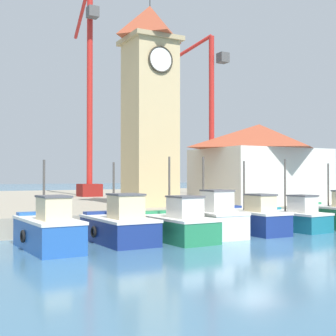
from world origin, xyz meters
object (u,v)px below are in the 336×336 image
(fishing_boat_mid_left, at_px, (209,220))
(port_crane_far, at_px, (211,134))
(fishing_boat_center, at_px, (251,219))
(fishing_boat_far_left, at_px, (48,230))
(fishing_boat_mid_right, at_px, (293,218))
(fishing_boat_left_outer, at_px, (119,226))
(clock_tower, at_px, (150,100))
(fishing_boat_left_inner, at_px, (176,225))
(warehouse_right, at_px, (259,163))
(port_crane_near, at_px, (89,111))

(fishing_boat_mid_left, height_order, port_crane_far, port_crane_far)
(fishing_boat_center, xyz_separation_m, port_crane_far, (11.26, 20.78, 6.61))
(fishing_boat_far_left, height_order, fishing_boat_mid_right, fishing_boat_mid_right)
(fishing_boat_left_outer, distance_m, fishing_boat_center, 7.58)
(fishing_boat_left_outer, bearing_deg, clock_tower, 55.54)
(fishing_boat_center, distance_m, fishing_boat_mid_right, 2.79)
(port_crane_far, bearing_deg, fishing_boat_left_inner, -127.11)
(warehouse_right, distance_m, port_crane_near, 18.65)
(fishing_boat_center, relative_size, port_crane_near, 0.23)
(fishing_boat_far_left, bearing_deg, fishing_boat_mid_right, 1.70)
(fishing_boat_far_left, bearing_deg, fishing_boat_mid_left, 4.22)
(fishing_boat_left_inner, height_order, fishing_boat_center, fishing_boat_left_inner)
(fishing_boat_mid_right, relative_size, clock_tower, 0.29)
(fishing_boat_mid_left, bearing_deg, fishing_boat_left_outer, -179.33)
(warehouse_right, bearing_deg, fishing_boat_left_outer, -152.90)
(fishing_boat_mid_right, height_order, port_crane_far, port_crane_far)
(fishing_boat_mid_left, xyz_separation_m, clock_tower, (0.55, 7.94, 7.24))
(fishing_boat_center, bearing_deg, warehouse_right, 47.95)
(fishing_boat_left_outer, relative_size, clock_tower, 0.31)
(fishing_boat_mid_right, distance_m, port_crane_near, 25.37)
(fishing_boat_left_inner, bearing_deg, fishing_boat_left_outer, 167.00)
(fishing_boat_mid_right, bearing_deg, fishing_boat_mid_left, 177.83)
(clock_tower, bearing_deg, fishing_boat_mid_left, -93.93)
(fishing_boat_far_left, relative_size, fishing_boat_mid_right, 1.07)
(port_crane_near, height_order, port_crane_far, port_crane_near)
(fishing_boat_left_inner, xyz_separation_m, fishing_boat_mid_left, (2.30, 0.67, 0.08))
(fishing_boat_left_inner, distance_m, port_crane_near, 25.80)
(clock_tower, xyz_separation_m, warehouse_right, (8.55, -0.82, -4.07))
(fishing_boat_left_inner, xyz_separation_m, fishing_boat_center, (4.94, 0.64, 0.01))
(fishing_boat_mid_right, bearing_deg, port_crane_far, 67.97)
(clock_tower, distance_m, port_crane_far, 18.52)
(fishing_boat_mid_right, bearing_deg, fishing_boat_left_outer, 179.18)
(warehouse_right, bearing_deg, clock_tower, 174.54)
(fishing_boat_center, bearing_deg, fishing_boat_far_left, -176.94)
(fishing_boat_left_inner, relative_size, clock_tower, 0.32)
(warehouse_right, height_order, port_crane_near, port_crane_near)
(port_crane_near, bearing_deg, fishing_boat_left_outer, -105.61)
(fishing_boat_mid_right, relative_size, port_crane_near, 0.21)
(fishing_boat_left_outer, bearing_deg, fishing_boat_mid_left, 0.67)
(clock_tower, height_order, port_crane_far, port_crane_far)
(fishing_boat_left_outer, xyz_separation_m, fishing_boat_left_inner, (2.64, -0.61, -0.03))
(port_crane_near, bearing_deg, fishing_boat_far_left, -112.44)
(warehouse_right, bearing_deg, port_crane_far, 70.56)
(fishing_boat_far_left, relative_size, fishing_boat_center, 0.98)
(fishing_boat_far_left, bearing_deg, port_crane_near, 67.56)
(warehouse_right, bearing_deg, fishing_boat_mid_left, -141.91)
(clock_tower, bearing_deg, fishing_boat_center, -75.30)
(warehouse_right, bearing_deg, port_crane_near, 114.77)
(clock_tower, xyz_separation_m, port_crane_near, (1.05, 15.42, 1.20))
(fishing_boat_left_inner, distance_m, warehouse_right, 14.19)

